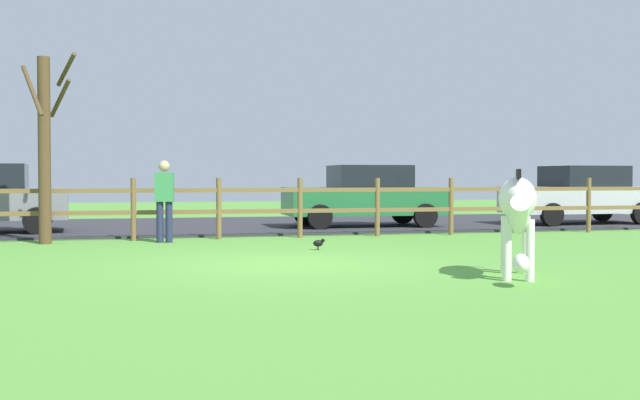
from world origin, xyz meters
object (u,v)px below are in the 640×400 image
object	(u,v)px
crow_on_grass	(319,243)
parked_car_silver	(580,194)
bare_tree	(45,144)
visitor_near_fence	(164,197)
parked_car_green	(365,195)
zebra	(518,207)

from	to	relation	value
crow_on_grass	parked_car_silver	bearing A→B (deg)	31.58
bare_tree	crow_on_grass	size ratio (longest dim) A/B	17.39
crow_on_grass	visitor_near_fence	world-z (taller)	visitor_near_fence
parked_car_green	parked_car_silver	bearing A→B (deg)	-2.43
zebra	visitor_near_fence	xyz separation A→B (m)	(-4.23, 6.64, -0.02)
parked_car_green	visitor_near_fence	size ratio (longest dim) A/B	2.45
parked_car_green	parked_car_silver	distance (m)	6.00
crow_on_grass	parked_car_silver	distance (m)	10.04
zebra	visitor_near_fence	bearing A→B (deg)	122.50
zebra	crow_on_grass	world-z (taller)	zebra
visitor_near_fence	bare_tree	bearing A→B (deg)	174.02
bare_tree	parked_car_silver	world-z (taller)	bare_tree
zebra	bare_tree	bearing A→B (deg)	133.39
bare_tree	parked_car_silver	xyz separation A→B (m)	(13.44, 2.75, -1.10)
parked_car_green	parked_car_silver	xyz separation A→B (m)	(5.99, -0.25, 0.00)
crow_on_grass	visitor_near_fence	size ratio (longest dim) A/B	0.13
zebra	parked_car_silver	size ratio (longest dim) A/B	0.44
crow_on_grass	bare_tree	bearing A→B (deg)	153.01
bare_tree	zebra	distance (m)	9.52
zebra	parked_car_silver	distance (m)	11.87
bare_tree	parked_car_silver	bearing A→B (deg)	11.57
visitor_near_fence	zebra	bearing A→B (deg)	-57.50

